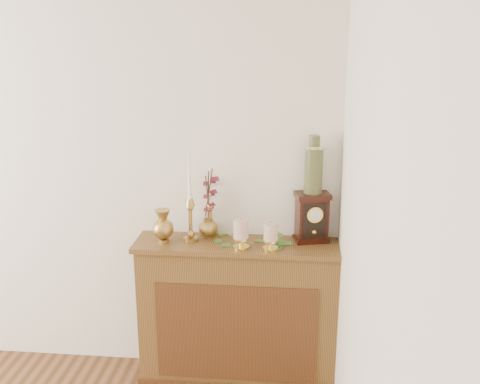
# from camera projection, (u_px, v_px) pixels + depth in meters

# --- Properties ---
(console_shelf) EXTENTS (1.24, 0.34, 0.93)m
(console_shelf) POSITION_uv_depth(u_px,v_px,m) (238.00, 317.00, 3.48)
(console_shelf) COLOR brown
(console_shelf) RESTS_ON ground
(candlestick_left) EXTENTS (0.09, 0.09, 0.54)m
(candlestick_left) POSITION_uv_depth(u_px,v_px,m) (190.00, 213.00, 3.32)
(candlestick_left) COLOR tan
(candlestick_left) RESTS_ON console_shelf
(candlestick_center) EXTENTS (0.07, 0.07, 0.44)m
(candlestick_center) POSITION_uv_depth(u_px,v_px,m) (210.00, 213.00, 3.42)
(candlestick_center) COLOR tan
(candlestick_center) RESTS_ON console_shelf
(bud_vase) EXTENTS (0.13, 0.13, 0.20)m
(bud_vase) POSITION_uv_depth(u_px,v_px,m) (163.00, 227.00, 3.32)
(bud_vase) COLOR tan
(bud_vase) RESTS_ON console_shelf
(ginger_jar) EXTENTS (0.18, 0.19, 0.44)m
(ginger_jar) POSITION_uv_depth(u_px,v_px,m) (210.00, 205.00, 3.41)
(ginger_jar) COLOR tan
(ginger_jar) RESTS_ON console_shelf
(pillar_candle_left) EXTENTS (0.10, 0.10, 0.19)m
(pillar_candle_left) POSITION_uv_depth(u_px,v_px,m) (241.00, 233.00, 3.22)
(pillar_candle_left) COLOR #DFC24E
(pillar_candle_left) RESTS_ON console_shelf
(pillar_candle_right) EXTENTS (0.09, 0.09, 0.18)m
(pillar_candle_right) POSITION_uv_depth(u_px,v_px,m) (271.00, 235.00, 3.20)
(pillar_candle_right) COLOR #DFC24E
(pillar_candle_right) RESTS_ON console_shelf
(ivy_garland) EXTENTS (0.44, 0.18, 0.08)m
(ivy_garland) POSITION_uv_depth(u_px,v_px,m) (252.00, 243.00, 3.29)
(ivy_garland) COLOR #44752C
(ivy_garland) RESTS_ON console_shelf
(mantel_clock) EXTENTS (0.23, 0.18, 0.30)m
(mantel_clock) POSITION_uv_depth(u_px,v_px,m) (312.00, 218.00, 3.33)
(mantel_clock) COLOR black
(mantel_clock) RESTS_ON console_shelf
(ceramic_vase) EXTENTS (0.11, 0.11, 0.34)m
(ceramic_vase) POSITION_uv_depth(u_px,v_px,m) (314.00, 168.00, 3.25)
(ceramic_vase) COLOR #183024
(ceramic_vase) RESTS_ON mantel_clock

